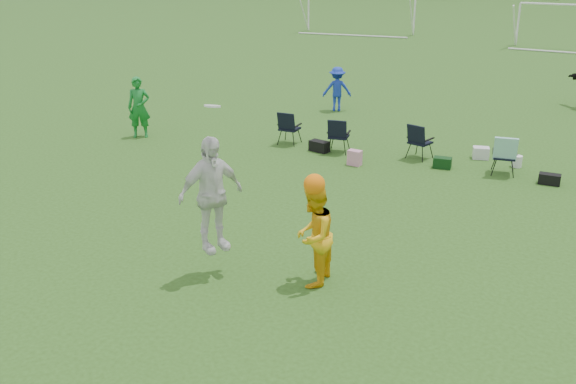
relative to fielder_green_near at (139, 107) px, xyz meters
The scene contains 6 objects.
ground 9.96m from the fielder_green_near, 42.73° to the right, with size 260.00×260.00×0.00m, color #2A4C17.
fielder_green_near is the anchor object (origin of this frame).
fielder_blue 7.00m from the fielder_green_near, 54.16° to the left, with size 0.99×0.57×1.53m, color #1833B4.
center_contest 9.75m from the fielder_green_near, 40.55° to the right, with size 2.54×1.54×3.04m.
sideline_setup 9.02m from the fielder_green_near, ahead, with size 9.05×2.31×1.65m.
goal_left 27.42m from the fielder_green_near, 95.68° to the left, with size 7.39×0.76×2.46m.
Camera 1 is at (4.76, -8.25, 5.31)m, focal length 40.00 mm.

